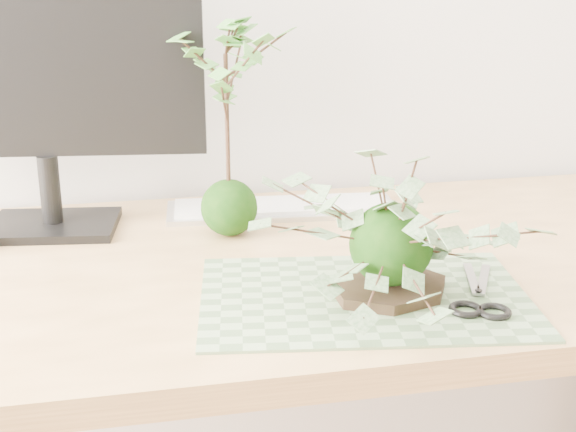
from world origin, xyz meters
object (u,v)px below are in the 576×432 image
Objects in this scene: ivy_kokedama at (393,207)px; keyboard at (282,208)px; desk at (328,307)px; maple_kokedama at (226,69)px; monitor at (39,71)px.

ivy_kokedama reaches higher than keyboard.
desk is 0.25m from keyboard.
keyboard is at bearing 100.42° from ivy_kokedama.
keyboard reaches higher than desk.
keyboard is (-0.03, 0.23, 0.10)m from desk.
maple_kokedama is 0.93× the size of keyboard.
ivy_kokedama is 0.62m from monitor.
maple_kokedama is 0.30m from monitor.
maple_kokedama is (-0.18, 0.29, 0.15)m from ivy_kokedama.
maple_kokedama is at bearing -10.08° from monitor.
monitor reaches higher than maple_kokedama.
keyboard is at bearing 8.64° from monitor.
ivy_kokedama is 0.90× the size of maple_kokedama.
keyboard is at bearing 97.14° from desk.
desk is 0.41m from maple_kokedama.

